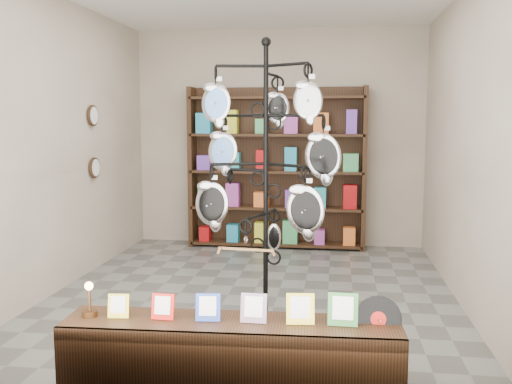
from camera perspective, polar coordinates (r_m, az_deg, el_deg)
ground at (r=5.79m, az=-0.38°, el=-10.34°), size 5.00×5.00×0.00m
room_envelope at (r=5.53m, az=-0.39°, el=8.28°), size 5.00×5.00×5.00m
display_tree at (r=4.64m, az=0.99°, el=2.79°), size 1.24×1.17×2.40m
front_shelf at (r=3.69m, az=-2.49°, el=-16.49°), size 2.10×0.51×0.74m
back_shelving at (r=7.84m, az=2.08°, el=1.92°), size 2.42×0.36×2.20m
wall_clocks at (r=6.86m, az=-15.93°, el=4.85°), size 0.03×0.24×0.84m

